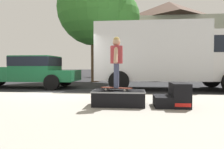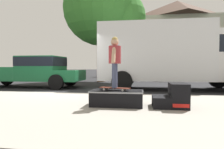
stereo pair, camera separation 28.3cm
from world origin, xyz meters
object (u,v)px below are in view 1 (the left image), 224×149
Objects in this scene: kicker_ramp at (174,97)px; street_tree_neighbour at (99,10)px; skater_kid at (116,58)px; box_truck at (170,54)px; skateboard at (116,88)px; pickup_truck_green at (26,70)px; skate_box at (119,97)px.

kicker_ramp is 0.10× the size of street_tree_neighbour.
street_tree_neighbour is (-3.33, 9.20, 4.67)m from kicker_ramp.
skater_kid is 0.18× the size of box_truck.
pickup_truck_green reaches higher than skateboard.
skateboard is at bearing -44.20° from pickup_truck_green.
skate_box is 1.02× the size of skater_kid.
kicker_ramp is 1.41m from skateboard.
pickup_truck_green reaches higher than kicker_ramp.
box_truck reaches higher than skateboard.
kicker_ramp is at bearing -0.01° from skate_box.
kicker_ramp is 0.99× the size of skateboard.
kicker_ramp is 5.16m from box_truck.
skate_box is at bearing -31.76° from skater_kid.
street_tree_neighbour is (-1.94, 9.17, 4.48)m from skateboard.
pickup_truck_green is at bearing 135.80° from skateboard.
skater_kid is 7.06m from pickup_truck_green.
pickup_truck_green is (-7.24, 0.04, -0.81)m from box_truck.
skateboard is at bearing -114.12° from box_truck.
kicker_ramp is at bearing -1.51° from skateboard.
box_truck is at bearing 65.88° from skateboard.
pickup_truck_green is at bearing 135.80° from skater_kid.
box_truck is (2.13, 4.92, 1.38)m from skate_box.
skateboard is at bearing -90.00° from skater_kid.
box_truck reaches higher than kicker_ramp.
skate_box is at bearing -31.76° from skateboard.
box_truck is (2.18, 4.88, 0.40)m from skater_kid.
skater_kid is (-0.06, 0.04, 0.98)m from skate_box.
skate_box is 0.24m from skateboard.
skate_box is 7.14m from pickup_truck_green.
skateboard is 10.39m from street_tree_neighbour.
street_tree_neighbour is at bearing 101.93° from skater_kid.
skateboard is at bearing -78.07° from street_tree_neighbour.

